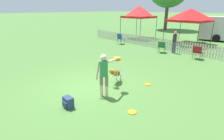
# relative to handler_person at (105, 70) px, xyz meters

# --- Properties ---
(ground_plane) EXTENTS (240.00, 240.00, 0.00)m
(ground_plane) POSITION_rel_handler_person_xyz_m (-0.89, 0.05, -0.97)
(ground_plane) COLOR #4C7A38
(handler_person) EXTENTS (0.40, 1.06, 1.55)m
(handler_person) POSITION_rel_handler_person_xyz_m (0.00, 0.00, 0.00)
(handler_person) COLOR beige
(handler_person) RESTS_ON ground_plane
(leaping_dog) EXTENTS (0.63, 1.04, 0.75)m
(leaping_dog) POSITION_rel_handler_person_xyz_m (-0.54, 1.06, -0.54)
(leaping_dog) COLOR brown
(leaping_dog) RESTS_ON ground_plane
(frisbee_near_handler) EXTENTS (0.27, 0.27, 0.02)m
(frisbee_near_handler) POSITION_rel_handler_person_xyz_m (-1.53, 1.16, -0.96)
(frisbee_near_handler) COLOR orange
(frisbee_near_handler) RESTS_ON ground_plane
(frisbee_near_dog) EXTENTS (0.27, 0.27, 0.02)m
(frisbee_near_dog) POSITION_rel_handler_person_xyz_m (0.46, 1.90, -0.96)
(frisbee_near_dog) COLOR orange
(frisbee_near_dog) RESTS_ON ground_plane
(frisbee_midfield) EXTENTS (0.27, 0.27, 0.02)m
(frisbee_midfield) POSITION_rel_handler_person_xyz_m (1.36, -0.11, -0.96)
(frisbee_midfield) COLOR orange
(frisbee_midfield) RESTS_ON ground_plane
(backpack_on_grass) EXTENTS (0.34, 0.26, 0.36)m
(backpack_on_grass) POSITION_rel_handler_person_xyz_m (-0.19, -1.38, -0.80)
(backpack_on_grass) COLOR navy
(backpack_on_grass) RESTS_ON ground_plane
(picket_fence) EXTENTS (19.51, 0.04, 0.82)m
(picket_fence) POSITION_rel_handler_person_xyz_m (-0.89, 8.05, -0.56)
(picket_fence) COLOR beige
(picket_fence) RESTS_ON ground_plane
(folding_chair_blue_left) EXTENTS (0.63, 0.64, 0.80)m
(folding_chair_blue_left) POSITION_rel_handler_person_xyz_m (-2.15, 7.04, -0.50)
(folding_chair_blue_left) COLOR #333338
(folding_chair_blue_left) RESTS_ON ground_plane
(folding_chair_center) EXTENTS (0.54, 0.56, 0.83)m
(folding_chair_center) POSITION_rel_handler_person_xyz_m (0.24, 7.18, -0.48)
(folding_chair_center) COLOR #333338
(folding_chair_center) RESTS_ON ground_plane
(folding_chair_green_right) EXTENTS (0.53, 0.55, 0.92)m
(folding_chair_green_right) POSITION_rel_handler_person_xyz_m (-6.29, 7.13, -0.42)
(folding_chair_green_right) COLOR #333338
(folding_chair_green_right) RESTS_ON ground_plane
(canopy_tent_main) EXTENTS (2.62, 2.62, 3.22)m
(canopy_tent_main) POSITION_rel_handler_person_xyz_m (-7.29, 10.73, 1.65)
(canopy_tent_main) COLOR #333338
(canopy_tent_main) RESTS_ON ground_plane
(canopy_tent_secondary) EXTENTS (2.97, 2.97, 2.96)m
(canopy_tent_secondary) POSITION_rel_handler_person_xyz_m (-2.49, 11.59, 1.44)
(canopy_tent_secondary) COLOR #333338
(canopy_tent_secondary) RESTS_ON ground_plane
(spectator_standing) EXTENTS (0.40, 0.27, 1.51)m
(spectator_standing) POSITION_rel_handler_person_xyz_m (-1.53, 7.58, -0.07)
(spectator_standing) COLOR #474C5B
(spectator_standing) RESTS_ON ground_plane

